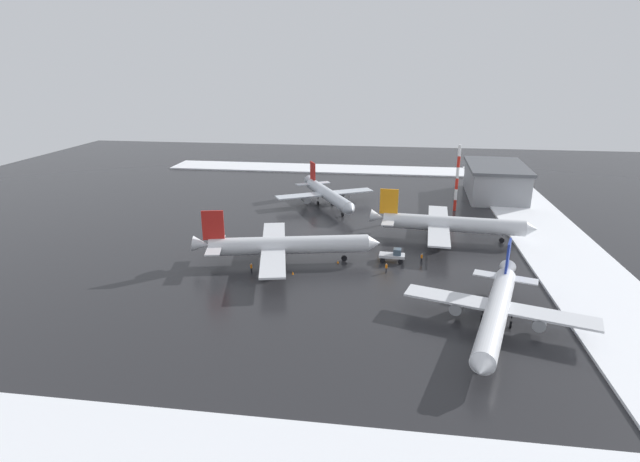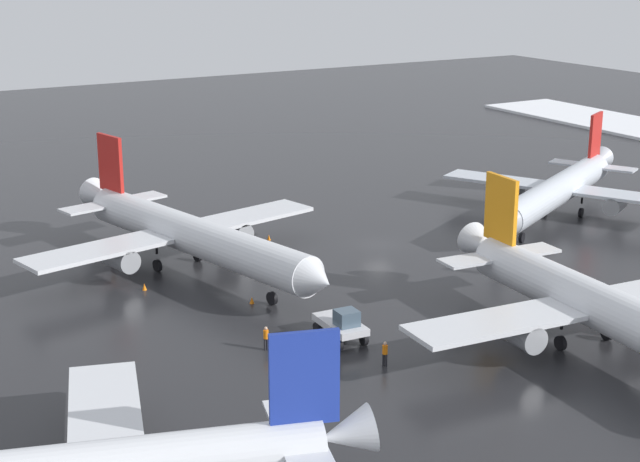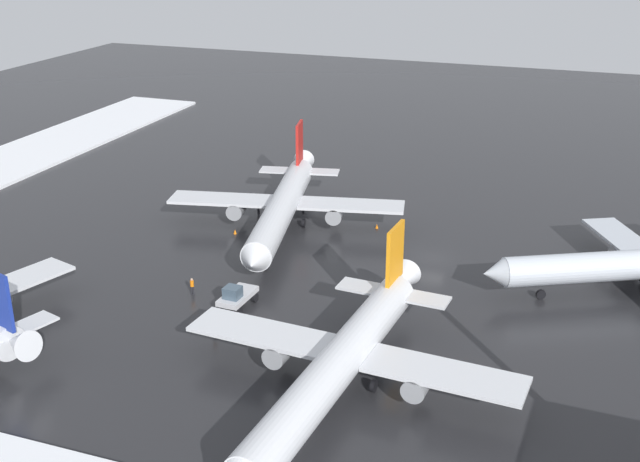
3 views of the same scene
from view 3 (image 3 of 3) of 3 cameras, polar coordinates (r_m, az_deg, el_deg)
The scene contains 11 objects.
ground_plane at distance 87.84m, azimuth 8.04°, elevation -1.91°, with size 240.00×240.00×0.00m, color #232326.
airplane_distant_tail at distance 92.80m, azimuth -2.66°, elevation 1.81°, with size 28.11×33.57×10.04m.
airplane_parked_starboard at distance 83.98m, azimuth 21.81°, elevation -2.22°, with size 28.53×24.33×9.20m.
airplane_foreground_jet at distance 61.44m, azimuth 1.42°, elevation -9.27°, with size 27.68×33.35×9.90m.
pushback_tug at distance 76.11m, azimuth -5.97°, elevation -4.61°, with size 2.52×4.71×2.50m.
ground_crew_by_nose_gear at distance 72.15m, azimuth -7.55°, elevation -6.53°, with size 0.36×0.36×1.71m.
ground_crew_beside_wing at distance 79.49m, azimuth -9.09°, elevation -3.83°, with size 0.36×0.36×1.71m.
ground_crew_near_tug at distance 99.75m, azimuth -4.40°, elevation 1.78°, with size 0.36×0.36×1.71m.
traffic_cone_near_nose at distance 93.83m, azimuth -6.06°, elevation -0.05°, with size 0.36×0.36×0.55m, color orange.
traffic_cone_mid_line at distance 85.47m, azimuth -4.41°, elevation -2.24°, with size 0.36×0.36×0.55m, color orange.
traffic_cone_wingtip_side at distance 95.19m, azimuth 4.06°, elevation 0.35°, with size 0.36×0.36×0.55m, color orange.
Camera 3 is at (15.60, -79.07, 34.92)m, focal length 45.00 mm.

